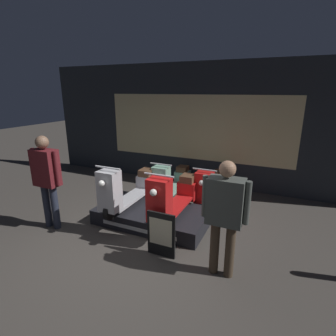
# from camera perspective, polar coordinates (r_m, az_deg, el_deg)

# --- Properties ---
(ground_plane) EXTENTS (30.00, 30.00, 0.00)m
(ground_plane) POSITION_cam_1_polar(r_m,az_deg,el_deg) (4.56, -9.60, -17.12)
(ground_plane) COLOR #423D38
(shop_wall_back) EXTENTS (9.15, 0.09, 3.20)m
(shop_wall_back) POSITION_cam_1_polar(r_m,az_deg,el_deg) (7.06, 6.09, 9.13)
(shop_wall_back) COLOR #23282D
(shop_wall_back) RESTS_ON ground_plane
(display_platform) EXTENTS (2.15, 1.14, 0.29)m
(display_platform) POSITION_cam_1_polar(r_m,az_deg,el_deg) (5.24, -3.39, -10.29)
(display_platform) COLOR black
(display_platform) RESTS_ON ground_plane
(scooter_display_left) EXTENTS (0.50, 1.77, 0.98)m
(scooter_display_left) POSITION_cam_1_polar(r_m,az_deg,el_deg) (5.19, -8.63, -4.48)
(scooter_display_left) COLOR black
(scooter_display_left) RESTS_ON display_platform
(scooter_display_right) EXTENTS (0.50, 1.77, 0.98)m
(scooter_display_right) POSITION_cam_1_polar(r_m,az_deg,el_deg) (4.77, 1.26, -6.27)
(scooter_display_right) COLOR black
(scooter_display_right) RESTS_ON display_platform
(scooter_backrow_0) EXTENTS (0.50, 1.77, 0.98)m
(scooter_backrow_0) POSITION_cam_1_polar(r_m,az_deg,el_deg) (6.39, 0.80, -2.95)
(scooter_backrow_0) COLOR black
(scooter_backrow_0) RESTS_ON ground_plane
(scooter_backrow_1) EXTENTS (0.50, 1.77, 0.98)m
(scooter_backrow_1) POSITION_cam_1_polar(r_m,az_deg,el_deg) (6.09, 9.38, -4.21)
(scooter_backrow_1) COLOR black
(scooter_backrow_1) RESTS_ON ground_plane
(person_left_browsing) EXTENTS (0.63, 0.26, 1.76)m
(person_left_browsing) POSITION_cam_1_polar(r_m,az_deg,el_deg) (5.20, -24.94, -1.23)
(person_left_browsing) COLOR #232838
(person_left_browsing) RESTS_ON ground_plane
(person_right_browsing) EXTENTS (0.63, 0.27, 1.67)m
(person_right_browsing) POSITION_cam_1_polar(r_m,az_deg,el_deg) (3.58, 12.25, -8.82)
(person_right_browsing) COLOR #473828
(person_right_browsing) RESTS_ON ground_plane
(price_sign_board) EXTENTS (0.46, 0.04, 0.74)m
(price_sign_board) POSITION_cam_1_polar(r_m,az_deg,el_deg) (4.17, -1.51, -14.27)
(price_sign_board) COLOR black
(price_sign_board) RESTS_ON ground_plane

